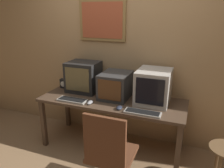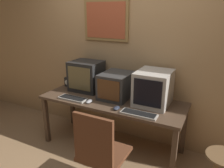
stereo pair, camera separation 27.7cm
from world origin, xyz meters
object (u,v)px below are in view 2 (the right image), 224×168
object	(u,v)px
desk_clock	(69,82)
keyboard_main	(73,98)
mouse_near_keyboard	(89,101)
office_chair	(101,160)
keyboard_side	(139,114)
side_stool	(223,165)
monitor_left	(86,76)
mouse_far_corner	(117,108)
monitor_center	(116,85)
monitor_right	(153,88)

from	to	relation	value
desk_clock	keyboard_main	bearing A→B (deg)	-46.66
keyboard_main	mouse_near_keyboard	world-z (taller)	mouse_near_keyboard
office_chair	mouse_near_keyboard	bearing A→B (deg)	131.50
office_chair	keyboard_side	bearing A→B (deg)	69.87
desk_clock	side_stool	world-z (taller)	desk_clock
monitor_left	mouse_far_corner	world-z (taller)	monitor_left
monitor_left	office_chair	size ratio (longest dim) A/B	0.46
keyboard_side	desk_clock	world-z (taller)	desk_clock
keyboard_side	mouse_near_keyboard	bearing A→B (deg)	177.34
keyboard_side	mouse_near_keyboard	world-z (taller)	mouse_near_keyboard
monitor_center	keyboard_side	bearing A→B (deg)	-38.13
mouse_near_keyboard	keyboard_side	bearing A→B (deg)	-2.66
mouse_far_corner	office_chair	world-z (taller)	office_chair
desk_clock	side_stool	bearing A→B (deg)	-11.04
mouse_far_corner	office_chair	xyz separation A→B (m)	(0.09, -0.53, -0.33)
monitor_right	desk_clock	xyz separation A→B (m)	(-1.34, 0.05, -0.14)
keyboard_side	mouse_near_keyboard	xyz separation A→B (m)	(-0.67, 0.03, 0.01)
keyboard_side	mouse_far_corner	size ratio (longest dim) A/B	3.90
monitor_center	side_stool	xyz separation A→B (m)	(1.35, -0.36, -0.51)
monitor_center	desk_clock	size ratio (longest dim) A/B	3.26
keyboard_side	office_chair	bearing A→B (deg)	-110.13
monitor_left	mouse_far_corner	xyz separation A→B (m)	(0.68, -0.41, -0.19)
monitor_right	mouse_near_keyboard	xyz separation A→B (m)	(-0.71, -0.34, -0.19)
monitor_center	side_stool	distance (m)	1.48
mouse_near_keyboard	office_chair	xyz separation A→B (m)	(0.48, -0.55, -0.33)
monitor_center	keyboard_main	size ratio (longest dim) A/B	1.17
monitor_right	desk_clock	bearing A→B (deg)	177.76
mouse_near_keyboard	office_chair	size ratio (longest dim) A/B	0.12
monitor_left	office_chair	distance (m)	1.32
keyboard_side	mouse_far_corner	xyz separation A→B (m)	(-0.28, 0.01, 0.01)
keyboard_main	side_stool	bearing A→B (deg)	-1.02
monitor_center	monitor_right	world-z (taller)	monitor_right
monitor_left	office_chair	world-z (taller)	monitor_left
monitor_right	desk_clock	world-z (taller)	monitor_right
keyboard_main	side_stool	size ratio (longest dim) A/B	0.80
keyboard_side	monitor_left	bearing A→B (deg)	156.28
monitor_center	monitor_left	bearing A→B (deg)	172.53
keyboard_main	mouse_near_keyboard	bearing A→B (deg)	-0.18
monitor_left	desk_clock	bearing A→B (deg)	179.39
mouse_far_corner	side_stool	size ratio (longest dim) A/B	0.22
monitor_center	mouse_near_keyboard	distance (m)	0.42
monitor_left	desk_clock	distance (m)	0.36
desk_clock	office_chair	world-z (taller)	office_chair
mouse_near_keyboard	side_stool	size ratio (longest dim) A/B	0.24
monitor_right	keyboard_side	bearing A→B (deg)	-96.00
monitor_left	monitor_center	xyz separation A→B (m)	(0.51, -0.07, -0.04)
monitor_left	side_stool	bearing A→B (deg)	-12.87
keyboard_main	side_stool	xyz separation A→B (m)	(1.82, -0.03, -0.35)
desk_clock	monitor_left	bearing A→B (deg)	-0.61
office_chair	side_stool	bearing A→B (deg)	25.44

